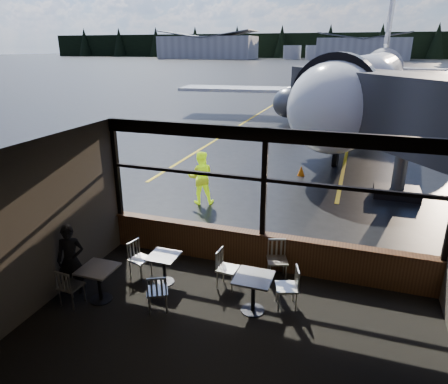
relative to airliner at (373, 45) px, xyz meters
The scene contains 29 objects.
ground_plane 98.72m from the airliner, 91.30° to the left, with size 520.00×520.00×0.00m, color black.
carpet_floor 25.11m from the airliner, 95.24° to the right, with size 8.00×6.00×0.01m, color black.
ceiling 24.61m from the airliner, 95.24° to the right, with size 8.00×6.00×0.04m, color #38332D.
wall_left 25.48m from the airliner, 104.32° to the right, with size 0.04×6.00×3.50m, color #544C43.
window_sill 22.10m from the airliner, 95.97° to the right, with size 8.00×0.28×0.90m, color #512D18.
window_header 21.65m from the airliner, 95.97° to the right, with size 8.00×0.18×0.30m, color black.
mullion_left 22.54m from the airliner, 106.10° to the right, with size 0.12×0.12×2.60m, color black.
mullion_centre 21.78m from the airliner, 95.97° to the right, with size 0.12×0.12×2.60m, color black.
window_transom 21.77m from the airliner, 95.97° to the right, with size 8.00×0.10×0.08m, color black.
airliner is the anchor object (origin of this frame).
jet_bridge 16.24m from the airliner, 85.13° to the right, with size 9.58×11.71×5.11m, color #2E2E31, non-canonical shape.
cafe_table_near 23.82m from the airliner, 94.89° to the right, with size 0.75×0.75×0.82m, color gray, non-canonical shape.
cafe_table_mid 23.76m from the airliner, 100.42° to the right, with size 0.65×0.65×0.72m, color gray, non-canonical shape.
cafe_table_left 24.96m from the airliner, 102.29° to the right, with size 0.72×0.72×0.80m, color #ACA59E, non-canonical shape.
chair_near_e 23.41m from the airliner, 93.42° to the right, with size 0.51×0.51×0.94m, color #B7B3A5, non-canonical shape.
chair_near_w 23.23m from the airliner, 96.99° to the right, with size 0.50×0.50×0.92m, color #B6B1A4, non-canonical shape.
chair_near_n 22.45m from the airliner, 94.63° to the right, with size 0.52×0.52×0.96m, color #B6AFA4, non-canonical shape.
chair_mid_s 24.61m from the airliner, 99.24° to the right, with size 0.49×0.49×0.89m, color #B3AEA2, non-canonical shape.
chair_mid_w 23.80m from the airliner, 102.05° to the right, with size 0.49×0.49×0.90m, color #BCB7AA, non-canonical shape.
chair_left_s 25.36m from the airliner, 103.20° to the right, with size 0.48×0.48×0.89m, color #B7B1A5, non-canonical shape.
passenger 24.97m from the airliner, 104.00° to the right, with size 0.59×0.39×1.62m, color black.
ground_crew 19.10m from the airliner, 106.56° to the right, with size 0.90×0.70×1.86m, color #BFF219.
cone_nose 14.65m from the airliner, 100.15° to the right, with size 0.31×0.31×0.43m, color #FF4F08.
hangar_left 174.24m from the airliner, 114.49° to the left, with size 45.00×18.00×11.00m, color silver, non-canonical shape.
hangar_mid 163.57m from the airliner, 90.79° to the left, with size 38.00×15.00×10.00m, color silver, non-canonical shape.
fuel_tank_a 163.78m from the airliner, 101.35° to the left, with size 8.00×8.00×6.00m, color silver.
fuel_tank_b 162.11m from the airliner, 97.89° to the left, with size 8.00×8.00×6.00m, color silver.
fuel_tank_c 161.04m from the airliner, 94.36° to the left, with size 8.00×8.00×6.00m, color silver.
treeline 188.57m from the airliner, 90.68° to the left, with size 360.00×3.00×12.00m, color black.
Camera 1 is at (1.92, -8.58, 5.18)m, focal length 32.00 mm.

